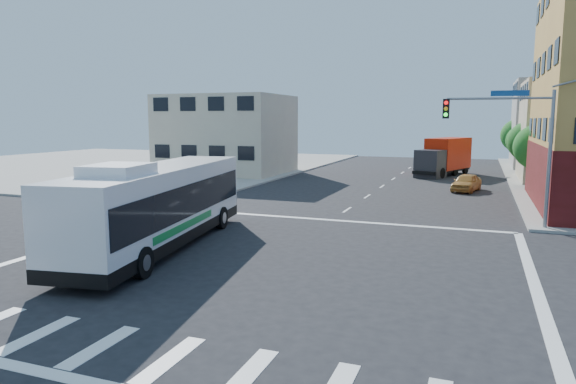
% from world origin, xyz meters
% --- Properties ---
extents(ground, '(120.00, 120.00, 0.00)m').
position_xyz_m(ground, '(0.00, 0.00, 0.00)').
color(ground, black).
rests_on(ground, ground).
extents(sidewalk_nw, '(50.00, 50.00, 0.15)m').
position_xyz_m(sidewalk_nw, '(-35.00, 35.00, 0.07)').
color(sidewalk_nw, gray).
rests_on(sidewalk_nw, ground).
extents(building_east_far, '(12.06, 10.06, 10.00)m').
position_xyz_m(building_east_far, '(16.98, 47.98, 5.01)').
color(building_east_far, '#989893').
rests_on(building_east_far, ground).
extents(building_west, '(12.06, 10.06, 8.00)m').
position_xyz_m(building_west, '(-17.02, 29.98, 4.01)').
color(building_west, beige).
rests_on(building_west, ground).
extents(signal_mast_ne, '(7.91, 1.13, 8.07)m').
position_xyz_m(signal_mast_ne, '(9.08, 10.62, 4.98)').
color(signal_mast_ne, gray).
rests_on(signal_mast_ne, ground).
extents(street_tree_a, '(3.60, 3.60, 5.53)m').
position_xyz_m(street_tree_a, '(11.90, 27.92, 3.59)').
color(street_tree_a, '#381F14').
rests_on(street_tree_a, ground).
extents(street_tree_b, '(3.80, 3.80, 5.79)m').
position_xyz_m(street_tree_b, '(11.90, 35.92, 3.75)').
color(street_tree_b, '#381F14').
rests_on(street_tree_b, ground).
extents(street_tree_c, '(3.40, 3.40, 5.29)m').
position_xyz_m(street_tree_c, '(11.90, 43.92, 3.46)').
color(street_tree_c, '#381F14').
rests_on(street_tree_c, ground).
extents(street_tree_d, '(4.00, 4.00, 6.03)m').
position_xyz_m(street_tree_d, '(11.90, 51.92, 3.88)').
color(street_tree_d, '#381F14').
rests_on(street_tree_d, ground).
extents(transit_bus, '(4.87, 13.56, 3.93)m').
position_xyz_m(transit_bus, '(-5.33, 0.93, 1.92)').
color(transit_bus, black).
rests_on(transit_bus, ground).
extents(box_truck, '(5.16, 8.55, 3.71)m').
position_xyz_m(box_truck, '(4.18, 35.85, 1.80)').
color(box_truck, '#26252A').
rests_on(box_truck, ground).
extents(parked_car, '(2.50, 4.30, 1.37)m').
position_xyz_m(parked_car, '(6.67, 24.49, 0.69)').
color(parked_car, gold).
rests_on(parked_car, ground).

